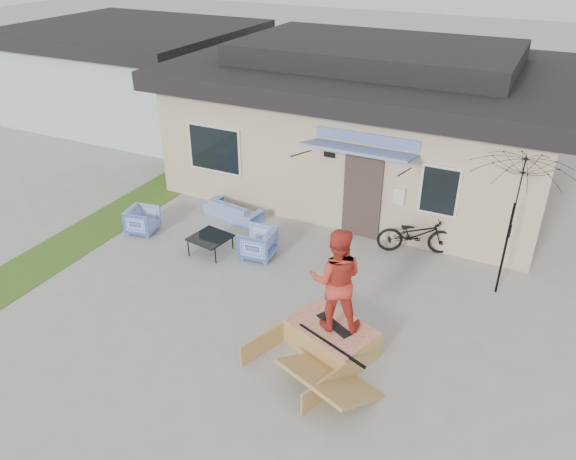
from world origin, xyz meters
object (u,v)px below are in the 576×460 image
at_px(armchair_left, 142,219).
at_px(coffee_table, 211,244).
at_px(patio_umbrella, 511,219).
at_px(armchair_right, 258,242).
at_px(loveseat, 234,207).
at_px(bicycle, 416,230).
at_px(skater, 336,278).
at_px(skate_ramp, 331,338).
at_px(skateboard, 334,324).

bearing_deg(armchair_left, coffee_table, -102.80).
bearing_deg(patio_umbrella, coffee_table, -168.36).
bearing_deg(armchair_left, patio_umbrella, -92.06).
xyz_separation_m(armchair_right, coffee_table, (-1.09, -0.34, -0.18)).
xyz_separation_m(loveseat, coffee_table, (0.43, -1.78, -0.11)).
relative_size(loveseat, bicycle, 0.91).
bearing_deg(skater, loveseat, -59.46).
bearing_deg(armchair_right, coffee_table, -77.94).
xyz_separation_m(armchair_left, skate_ramp, (5.98, -2.02, -0.10)).
xyz_separation_m(armchair_left, coffee_table, (2.10, -0.09, -0.15)).
bearing_deg(patio_umbrella, bicycle, 156.94).
distance_m(armchair_left, skate_ramp, 6.31).
distance_m(loveseat, skateboard, 5.66).
distance_m(bicycle, skate_ramp, 4.12).
xyz_separation_m(loveseat, skater, (4.33, -3.65, 1.21)).
height_order(loveseat, skate_ramp, loveseat).
distance_m(armchair_left, skater, 6.42).
bearing_deg(bicycle, skater, 152.30).
bearing_deg(armchair_left, skate_ramp, -118.87).
distance_m(coffee_table, skater, 4.52).
relative_size(skate_ramp, skater, 1.04).
relative_size(coffee_table, skate_ramp, 0.42).
relative_size(coffee_table, patio_umbrella, 0.34).
bearing_deg(armchair_right, skate_ramp, 45.41).
xyz_separation_m(armchair_left, bicycle, (6.44, 2.07, 0.22)).
height_order(armchair_right, patio_umbrella, patio_umbrella).
bearing_deg(skate_ramp, bicycle, 104.04).
relative_size(bicycle, skate_ramp, 0.89).
relative_size(bicycle, skater, 0.93).
bearing_deg(skate_ramp, loveseat, 159.87).
distance_m(skateboard, skater, 1.00).
bearing_deg(coffee_table, bicycle, 26.45).
bearing_deg(coffee_table, skater, -25.69).
bearing_deg(skateboard, skater, 0.00).
bearing_deg(skateboard, loveseat, 169.03).
bearing_deg(loveseat, skater, 149.33).
xyz_separation_m(loveseat, patio_umbrella, (6.77, -0.47, 1.43)).
bearing_deg(loveseat, armchair_left, 54.68).
height_order(armchair_left, patio_umbrella, patio_umbrella).
relative_size(bicycle, patio_umbrella, 0.72).
height_order(skateboard, skater, skater).
distance_m(loveseat, skate_ramp, 5.68).
height_order(coffee_table, bicycle, bicycle).
distance_m(armchair_right, bicycle, 3.73).
distance_m(skate_ramp, skateboard, 0.28).
xyz_separation_m(bicycle, skater, (-0.44, -4.03, 0.95)).
distance_m(skate_ramp, skater, 1.28).
bearing_deg(coffee_table, skateboard, -25.69).
distance_m(armchair_left, patio_umbrella, 8.64).
distance_m(armchair_right, skateboard, 3.58).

